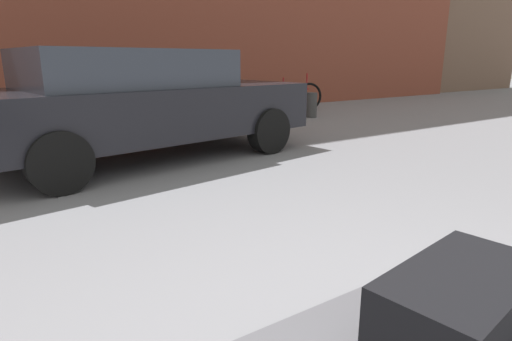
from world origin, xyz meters
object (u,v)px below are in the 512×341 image
Objects in this scene: duffel_bag_black_rear_right at (459,313)px; bollard_kerb_near at (218,112)px; parked_car at (142,102)px; bollard_kerb_far at (312,105)px; bollard_kerb_mid at (268,108)px; bicycle_leaning at (291,97)px.

duffel_bag_black_rear_right is 1.13× the size of bollard_kerb_near.
parked_car is 2.94m from bollard_kerb_near.
parked_car is at bearing -157.31° from bollard_kerb_far.
bollard_kerb_far is (4.62, 1.93, -0.48)m from parked_car.
bollard_kerb_mid is (1.22, 0.00, 0.00)m from bollard_kerb_near.
bollard_kerb_near is (2.17, 1.93, -0.48)m from parked_car.
bicycle_leaning reaches higher than bollard_kerb_mid.
bollard_kerb_mid is (3.98, 6.72, -0.20)m from duffel_bag_black_rear_right.
bicycle_leaning is (4.98, 3.17, -0.39)m from parked_car.
bicycle_leaning reaches higher than duffel_bag_black_rear_right.
bollard_kerb_far is (2.45, 0.00, 0.00)m from bollard_kerb_near.
bollard_kerb_mid is at bearing 29.71° from parked_car.
bicycle_leaning is 2.02m from bollard_kerb_mid.
parked_car is 7.93× the size of bollard_kerb_near.
bollard_kerb_mid is at bearing 180.00° from bollard_kerb_far.
bollard_kerb_far is (1.23, 0.00, 0.00)m from bollard_kerb_mid.
bicycle_leaning is 3.00× the size of bollard_kerb_near.
bollard_kerb_near is at bearing 59.32° from duffel_bag_black_rear_right.
parked_car reaches higher than bollard_kerb_near.
parked_car is 5.03m from bollard_kerb_far.
duffel_bag_black_rear_right is 9.72m from bicycle_leaning.
bollard_kerb_near is at bearing 180.00° from bollard_kerb_far.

